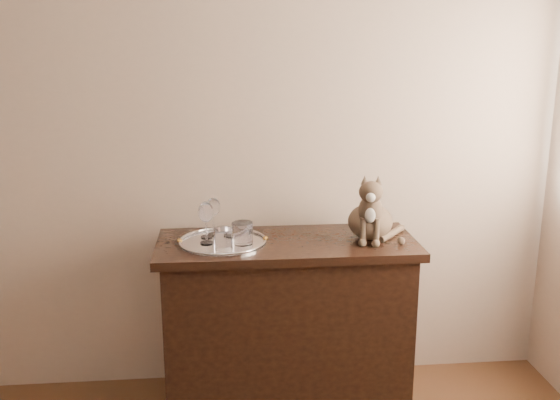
% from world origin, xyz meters
% --- Properties ---
extents(wall_back, '(4.00, 0.10, 2.70)m').
position_xyz_m(wall_back, '(0.00, 2.25, 1.35)').
color(wall_back, '#BCA48D').
rests_on(wall_back, ground).
extents(sideboard, '(1.20, 0.50, 0.85)m').
position_xyz_m(sideboard, '(0.60, 1.94, 0.42)').
color(sideboard, black).
rests_on(sideboard, ground).
extents(tray, '(0.40, 0.40, 0.01)m').
position_xyz_m(tray, '(0.30, 1.93, 0.85)').
color(tray, silver).
rests_on(tray, sideboard).
extents(wine_glass_a, '(0.07, 0.07, 0.17)m').
position_xyz_m(wine_glass_a, '(0.23, 2.00, 0.94)').
color(wine_glass_a, white).
rests_on(wine_glass_a, tray).
extents(wine_glass_b, '(0.07, 0.07, 0.18)m').
position_xyz_m(wine_glass_b, '(0.26, 2.04, 0.95)').
color(wine_glass_b, white).
rests_on(wine_glass_b, tray).
extents(wine_glass_c, '(0.07, 0.07, 0.19)m').
position_xyz_m(wine_glass_c, '(0.23, 1.91, 0.95)').
color(wine_glass_c, white).
rests_on(wine_glass_c, tray).
extents(tumbler_a, '(0.09, 0.09, 0.10)m').
position_xyz_m(tumbler_a, '(0.40, 1.89, 0.91)').
color(tumbler_a, white).
rests_on(tumbler_a, tray).
extents(tumbler_b, '(0.08, 0.08, 0.09)m').
position_xyz_m(tumbler_b, '(0.31, 1.83, 0.90)').
color(tumbler_b, silver).
rests_on(tumbler_b, tray).
extents(tumbler_c, '(0.08, 0.08, 0.09)m').
position_xyz_m(tumbler_c, '(0.39, 1.91, 0.90)').
color(tumbler_c, silver).
rests_on(tumbler_c, tray).
extents(cat, '(0.39, 0.37, 0.32)m').
position_xyz_m(cat, '(0.99, 1.95, 1.01)').
color(cat, brown).
rests_on(cat, sideboard).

